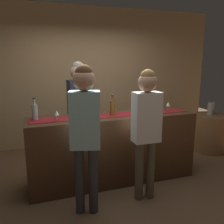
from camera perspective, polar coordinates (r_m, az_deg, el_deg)
The scene contains 15 objects.
ground_plane at distance 3.88m, azimuth 0.22°, elevation -15.61°, with size 10.00×10.00×0.00m, color brown.
back_wall at distance 5.27m, azimuth -6.60°, elevation 8.25°, with size 6.00×0.12×2.90m, color tan.
bar_counter at distance 3.67m, azimuth 0.23°, elevation -8.56°, with size 2.47×0.60×1.02m, color #472B19.
counter_runner_cloth at distance 3.52m, azimuth 0.24°, elevation -0.73°, with size 2.35×0.28×0.01m, color maroon.
wine_bottle_amber at distance 3.50m, azimuth 0.11°, elevation 1.04°, with size 0.07×0.07×0.30m.
wine_bottle_green at distance 3.85m, azimuth 10.61°, elevation 1.86°, with size 0.07×0.07×0.30m.
wine_bottle_clear at distance 3.39m, azimuth -17.82°, elevation 0.07°, with size 0.07×0.07×0.30m.
wine_glass_near_customer at distance 3.68m, azimuth 9.45°, elevation 1.31°, with size 0.07×0.07×0.14m.
wine_glass_mid_counter at distance 3.25m, azimuth -13.00°, elevation -0.28°, with size 0.07×0.07×0.14m.
wine_glass_far_end at distance 3.91m, azimuth 13.18°, elevation 1.80°, with size 0.07×0.07×0.14m.
bartender at distance 3.95m, azimuth -7.82°, elevation 2.09°, with size 0.37×0.25×1.79m.
customer_sipping at distance 3.05m, azimuth 8.15°, elevation -2.26°, with size 0.34×0.24×1.71m.
customer_browsing at distance 2.73m, azimuth -6.41°, elevation -2.88°, with size 0.38×0.28×1.77m.
round_side_table at distance 5.27m, azimuth 22.08°, elevation -4.54°, with size 0.68×0.68×0.74m, color olive.
vase_on_side_table at distance 5.18m, azimuth 22.38°, elevation 0.74°, with size 0.13×0.13×0.24m, color #A8A399.
Camera 1 is at (-1.12, -3.24, 1.82)m, focal length 38.58 mm.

